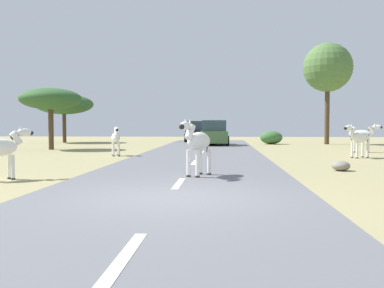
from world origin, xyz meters
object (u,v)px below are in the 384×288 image
object	(u,v)px
zebra_2	(2,148)
rock_3	(341,166)
zebra_0	(197,142)
car_1	(197,132)
zebra_1	(363,135)
car_0	(213,134)
zebra_4	(359,138)
tree_5	(51,99)
tree_0	(64,104)
zebra_3	(116,138)
bush_2	(271,137)
tree_1	(328,68)

from	to	relation	value
zebra_2	rock_3	distance (m)	10.24
zebra_0	car_1	size ratio (longest dim) A/B	0.36
zebra_1	car_0	size ratio (longest dim) A/B	0.37
zebra_0	rock_3	world-z (taller)	zebra_0
zebra_1	zebra_4	xyz separation A→B (m)	(-1.44, -4.02, -0.02)
zebra_1	car_0	xyz separation A→B (m)	(-8.16, 7.05, -0.08)
zebra_0	car_1	distance (m)	25.25
car_1	tree_5	size ratio (longest dim) A/B	1.21
tree_0	rock_3	distance (m)	27.15
zebra_1	zebra_3	world-z (taller)	zebra_1
zebra_4	zebra_1	bearing A→B (deg)	-53.35
zebra_2	bush_2	world-z (taller)	zebra_2
zebra_2	tree_1	xyz separation A→B (m)	(13.80, 22.55, 4.89)
bush_2	zebra_4	bearing A→B (deg)	-80.23
zebra_3	rock_3	distance (m)	10.83
zebra_2	zebra_0	bearing A→B (deg)	51.89
zebra_1	car_0	distance (m)	10.78
zebra_0	zebra_1	distance (m)	14.43
zebra_0	tree_0	size ratio (longest dim) A/B	0.34
rock_3	zebra_4	bearing A→B (deg)	68.26
car_0	tree_0	size ratio (longest dim) A/B	0.93
car_1	tree_1	distance (m)	11.73
car_0	tree_0	bearing A→B (deg)	157.48
car_1	tree_0	size ratio (longest dim) A/B	0.93
zebra_0	tree_5	size ratio (longest dim) A/B	0.44
zebra_3	rock_3	xyz separation A→B (m)	(8.89, -6.14, -0.70)
tree_5	rock_3	xyz separation A→B (m)	(14.04, -11.13, -2.83)
zebra_2	tree_5	distance (m)	14.98
bush_2	car_1	bearing A→B (deg)	148.50
zebra_4	bush_2	world-z (taller)	zebra_4
car_0	car_1	size ratio (longest dim) A/B	1.01
car_0	rock_3	distance (m)	17.30
zebra_1	zebra_3	distance (m)	13.06
zebra_1	tree_1	distance (m)	10.97
tree_5	zebra_4	bearing A→B (deg)	-18.67
car_0	tree_1	distance (m)	10.22
zebra_4	tree_1	xyz separation A→B (m)	(1.81, 13.86, 4.84)
zebra_3	car_1	bearing A→B (deg)	-117.28
tree_5	zebra_1	bearing A→B (deg)	-4.79
zebra_3	zebra_0	bearing A→B (deg)	100.01
car_0	tree_0	distance (m)	13.35
zebra_2	tree_5	world-z (taller)	tree_5
car_1	bush_2	world-z (taller)	car_1
tree_1	car_1	bearing A→B (deg)	160.88
tree_1	bush_2	bearing A→B (deg)	-178.39
tree_5	bush_2	size ratio (longest dim) A/B	2.17
zebra_3	zebra_4	bearing A→B (deg)	159.80
rock_3	car_0	bearing A→B (deg)	104.97
tree_1	car_0	bearing A→B (deg)	-161.88
zebra_4	car_1	bearing A→B (deg)	-8.13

